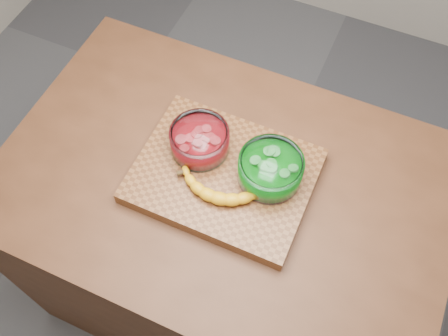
% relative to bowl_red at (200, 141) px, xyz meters
% --- Properties ---
extents(ground, '(3.50, 3.50, 0.00)m').
position_rel_bowl_red_xyz_m(ground, '(0.09, -0.04, -0.98)').
color(ground, '#4F4F53').
rests_on(ground, ground).
extents(counter, '(1.20, 0.80, 0.90)m').
position_rel_bowl_red_xyz_m(counter, '(0.09, -0.04, -0.53)').
color(counter, '#4C2916').
rests_on(counter, ground).
extents(cutting_board, '(0.45, 0.35, 0.04)m').
position_rel_bowl_red_xyz_m(cutting_board, '(0.09, -0.04, -0.06)').
color(cutting_board, brown).
rests_on(cutting_board, counter).
extents(bowl_red, '(0.15, 0.15, 0.07)m').
position_rel_bowl_red_xyz_m(bowl_red, '(0.00, 0.00, 0.00)').
color(bowl_red, white).
rests_on(bowl_red, cutting_board).
extents(bowl_green, '(0.16, 0.16, 0.08)m').
position_rel_bowl_red_xyz_m(bowl_green, '(0.20, -0.01, 0.00)').
color(bowl_green, white).
rests_on(bowl_green, cutting_board).
extents(banana, '(0.26, 0.13, 0.04)m').
position_rel_bowl_red_xyz_m(banana, '(0.10, -0.09, -0.02)').
color(banana, orange).
rests_on(banana, cutting_board).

